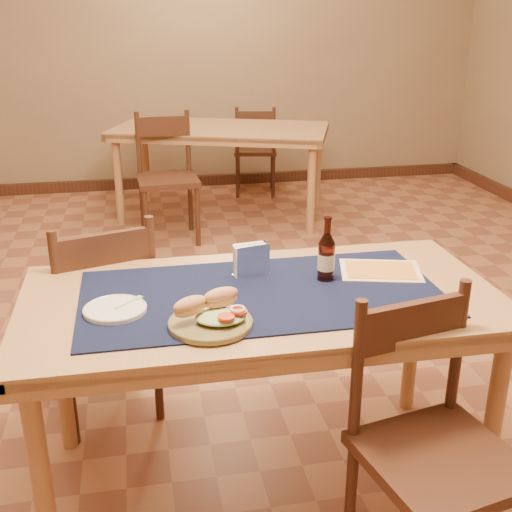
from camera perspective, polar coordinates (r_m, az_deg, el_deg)
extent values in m
cube|color=#996243|center=(3.21, -2.42, -9.94)|extent=(6.00, 7.00, 0.02)
cube|color=#8D7A5B|center=(6.25, -7.80, 18.74)|extent=(6.00, 0.02, 2.80)
cylinder|color=#A26F4C|center=(2.08, -18.51, -18.49)|extent=(0.06, 0.06, 0.71)
cylinder|color=#A26F4C|center=(2.34, 20.29, -13.89)|extent=(0.06, 0.06, 0.71)
cylinder|color=#A26F4C|center=(2.61, -16.94, -9.57)|extent=(0.06, 0.06, 0.71)
cylinder|color=#A26F4C|center=(2.81, 13.77, -6.82)|extent=(0.06, 0.06, 0.71)
cube|color=#A26F4C|center=(2.16, 0.51, -3.91)|extent=(1.60, 0.80, 0.04)
cube|color=black|center=(2.15, 0.51, -3.35)|extent=(1.20, 0.60, 0.01)
cube|color=#3F2116|center=(6.40, -7.18, 6.57)|extent=(6.00, 0.06, 0.10)
cylinder|color=#A26F4C|center=(5.26, -12.13, 6.50)|extent=(0.06, 0.06, 0.71)
cylinder|color=#A26F4C|center=(4.93, 4.93, 5.93)|extent=(0.06, 0.06, 0.71)
cylinder|color=#A26F4C|center=(5.90, -9.79, 8.22)|extent=(0.06, 0.06, 0.71)
cylinder|color=#A26F4C|center=(5.60, 5.47, 7.75)|extent=(0.06, 0.06, 0.71)
cube|color=#A26F4C|center=(5.29, -3.15, 11.18)|extent=(1.89, 1.38, 0.04)
cylinder|color=#3F2116|center=(3.06, -11.00, -6.97)|extent=(0.04, 0.04, 0.45)
cylinder|color=#3F2116|center=(2.99, -17.66, -8.29)|extent=(0.04, 0.04, 0.45)
cylinder|color=#3F2116|center=(2.75, -8.74, -10.17)|extent=(0.04, 0.04, 0.45)
cylinder|color=#3F2116|center=(2.68, -16.15, -11.75)|extent=(0.04, 0.04, 0.45)
cube|color=#3F2116|center=(2.76, -13.79, -5.17)|extent=(0.52, 0.52, 0.04)
cube|color=#3F2116|center=(2.45, -13.37, 0.40)|extent=(0.35, 0.13, 0.14)
cylinder|color=#3F2116|center=(2.54, -9.22, -1.46)|extent=(0.04, 0.04, 0.46)
cylinder|color=#3F2116|center=(2.46, -17.17, -2.91)|extent=(0.04, 0.04, 0.46)
cylinder|color=#3F2116|center=(2.15, 8.41, -20.55)|extent=(0.04, 0.04, 0.44)
cylinder|color=#3F2116|center=(2.32, 16.36, -17.71)|extent=(0.04, 0.04, 0.44)
cube|color=#3F2116|center=(1.99, 16.12, -17.06)|extent=(0.49, 0.49, 0.04)
cube|color=#3F2116|center=(1.93, 13.74, -5.90)|extent=(0.35, 0.10, 0.14)
cylinder|color=#3F2116|center=(1.89, 8.98, -10.14)|extent=(0.04, 0.04, 0.45)
cylinder|color=#3F2116|center=(2.08, 17.46, -7.83)|extent=(0.04, 0.04, 0.45)
cylinder|color=#3F2116|center=(4.67, -9.73, 3.24)|extent=(0.04, 0.04, 0.46)
cylinder|color=#3F2116|center=(4.71, -5.22, 3.59)|extent=(0.04, 0.04, 0.46)
cylinder|color=#3F2116|center=(5.02, -10.06, 4.50)|extent=(0.04, 0.04, 0.46)
cylinder|color=#3F2116|center=(5.06, -5.85, 4.82)|extent=(0.04, 0.04, 0.46)
cube|color=#3F2116|center=(4.80, -7.85, 6.71)|extent=(0.45, 0.45, 0.04)
cube|color=#3F2116|center=(4.91, -8.31, 11.34)|extent=(0.37, 0.05, 0.14)
cylinder|color=#3F2116|center=(4.92, -10.42, 9.77)|extent=(0.04, 0.04, 0.47)
cylinder|color=#3F2116|center=(4.96, -6.07, 10.07)|extent=(0.04, 0.04, 0.47)
cylinder|color=#3F2116|center=(6.25, 1.45, 7.85)|extent=(0.03, 0.03, 0.41)
cylinder|color=#3F2116|center=(6.25, -1.59, 7.84)|extent=(0.03, 0.03, 0.41)
cylinder|color=#3F2116|center=(5.93, 1.54, 7.12)|extent=(0.03, 0.03, 0.41)
cylinder|color=#3F2116|center=(5.93, -1.66, 7.11)|extent=(0.03, 0.03, 0.41)
cube|color=#3F2116|center=(6.05, -0.06, 9.39)|extent=(0.45, 0.45, 0.04)
cube|color=#3F2116|center=(5.82, -0.06, 12.12)|extent=(0.33, 0.09, 0.13)
cylinder|color=#3F2116|center=(5.84, 1.59, 11.05)|extent=(0.03, 0.03, 0.42)
cylinder|color=#3F2116|center=(5.84, -1.70, 11.05)|extent=(0.03, 0.03, 0.42)
cylinder|color=brown|center=(1.94, -4.07, -5.99)|extent=(0.26, 0.26, 0.01)
torus|color=brown|center=(1.94, -4.08, -5.85)|extent=(0.26, 0.26, 0.01)
ellipsoid|color=#A1B87F|center=(1.93, -3.14, -5.40)|extent=(0.16, 0.12, 0.03)
ellipsoid|color=tan|center=(1.91, -5.89, -4.51)|extent=(0.12, 0.09, 0.06)
ellipsoid|color=tan|center=(1.96, -3.14, -3.74)|extent=(0.12, 0.08, 0.06)
cylinder|color=red|center=(1.89, -2.65, -5.43)|extent=(0.05, 0.05, 0.01)
cylinder|color=red|center=(1.92, -1.47, -4.95)|extent=(0.05, 0.05, 0.01)
torus|color=silver|center=(1.91, -1.67, -4.70)|extent=(0.05, 0.05, 0.01)
cylinder|color=white|center=(2.07, -12.42, -4.66)|extent=(0.20, 0.20, 0.01)
torus|color=white|center=(2.07, -12.44, -4.52)|extent=(0.20, 0.20, 0.01)
cube|color=#88CA6F|center=(2.08, -11.50, -4.18)|extent=(0.07, 0.07, 0.00)
cube|color=#88CA6F|center=(2.12, -10.41, -3.65)|extent=(0.03, 0.03, 0.00)
cylinder|color=#42150B|center=(2.25, 6.25, -0.49)|extent=(0.06, 0.06, 0.13)
cone|color=#42150B|center=(2.22, 6.34, 1.54)|extent=(0.06, 0.06, 0.04)
cylinder|color=#42150B|center=(2.20, 6.39, 2.63)|extent=(0.02, 0.02, 0.05)
cylinder|color=#42150B|center=(2.19, 6.42, 3.38)|extent=(0.03, 0.03, 0.01)
cylinder|color=beige|center=(2.25, 6.25, -0.49)|extent=(0.06, 0.06, 0.06)
cube|color=silver|center=(2.29, -0.41, -1.64)|extent=(0.14, 0.07, 0.00)
cube|color=silver|center=(2.25, -0.22, -0.45)|extent=(0.12, 0.03, 0.11)
cube|color=silver|center=(2.29, -0.61, -0.09)|extent=(0.12, 0.03, 0.11)
cube|color=white|center=(2.27, -0.42, -0.38)|extent=(0.12, 0.05, 0.10)
cube|color=#4796E3|center=(2.25, -0.26, -0.28)|extent=(0.08, 0.02, 0.04)
cube|color=beige|center=(2.37, 11.01, -1.28)|extent=(0.33, 0.28, 0.00)
cube|color=orange|center=(2.37, 11.02, -1.21)|extent=(0.28, 0.23, 0.00)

